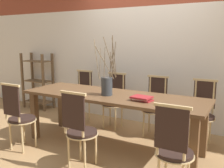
% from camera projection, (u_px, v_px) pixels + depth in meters
% --- Properties ---
extents(ground_plane, '(16.00, 16.00, 0.00)m').
position_uv_depth(ground_plane, '(112.00, 146.00, 3.63)').
color(ground_plane, '#A87F51').
extents(wall_rear, '(12.00, 0.06, 3.20)m').
position_uv_depth(wall_rear, '(146.00, 35.00, 4.40)').
color(wall_rear, silver).
rests_on(wall_rear, ground_plane).
extents(dining_table, '(2.61, 0.84, 0.77)m').
position_uv_depth(dining_table, '(112.00, 102.00, 3.51)').
color(dining_table, brown).
rests_on(dining_table, ground_plane).
extents(chair_near_leftend, '(0.39, 0.39, 0.96)m').
position_uv_depth(chair_near_leftend, '(19.00, 115.00, 3.43)').
color(chair_near_leftend, black).
rests_on(chair_near_leftend, ground_plane).
extents(chair_near_left, '(0.39, 0.39, 0.96)m').
position_uv_depth(chair_near_left, '(79.00, 128.00, 2.94)').
color(chair_near_left, black).
rests_on(chair_near_left, ground_plane).
extents(chair_near_center, '(0.39, 0.39, 0.96)m').
position_uv_depth(chair_near_center, '(173.00, 148.00, 2.40)').
color(chair_near_center, black).
rests_on(chair_near_center, ground_plane).
extents(chair_far_leftend, '(0.39, 0.39, 0.96)m').
position_uv_depth(chair_far_leftend, '(82.00, 95.00, 4.67)').
color(chair_far_leftend, black).
rests_on(chair_far_leftend, ground_plane).
extents(chair_far_left, '(0.39, 0.39, 0.96)m').
position_uv_depth(chair_far_left, '(114.00, 99.00, 4.34)').
color(chair_far_left, black).
rests_on(chair_far_left, ground_plane).
extents(chair_far_center, '(0.39, 0.39, 0.96)m').
position_uv_depth(chair_far_center, '(155.00, 104.00, 3.98)').
color(chair_far_center, black).
rests_on(chair_far_center, ground_plane).
extents(chair_far_right, '(0.39, 0.39, 0.96)m').
position_uv_depth(chair_far_right, '(202.00, 111.00, 3.63)').
color(chair_far_right, black).
rests_on(chair_far_right, ground_plane).
extents(vase_centerpiece, '(0.37, 0.35, 0.82)m').
position_uv_depth(vase_centerpiece, '(107.00, 85.00, 3.43)').
color(vase_centerpiece, '#33383D').
rests_on(vase_centerpiece, dining_table).
extents(book_stack, '(0.28, 0.22, 0.05)m').
position_uv_depth(book_stack, '(142.00, 98.00, 3.15)').
color(book_stack, maroon).
rests_on(book_stack, dining_table).
extents(shelving_rack, '(0.67, 0.34, 1.23)m').
position_uv_depth(shelving_rack, '(38.00, 81.00, 5.56)').
color(shelving_rack, brown).
rests_on(shelving_rack, ground_plane).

